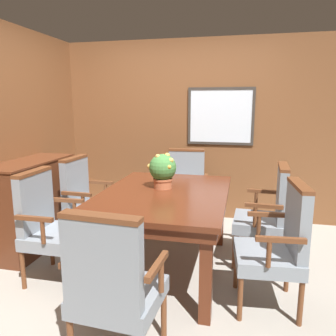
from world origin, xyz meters
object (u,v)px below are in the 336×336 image
object	(u,v)px
chair_right_near	(279,243)
sideboard_cabinet	(32,204)
chair_left_near	(48,223)
chair_left_far	(86,199)
chair_head_near	(113,284)
potted_plant	(163,170)
chair_right_far	(268,212)
dining_table	(164,202)
chair_head_far	(185,186)

from	to	relation	value
chair_right_near	sideboard_cabinet	xyz separation A→B (m)	(-2.56, 0.57, -0.04)
chair_left_near	chair_left_far	bearing A→B (deg)	0.93
chair_head_near	chair_right_near	xyz separation A→B (m)	(1.02, 0.84, 0.00)
chair_left_far	potted_plant	world-z (taller)	potted_plant
chair_right_far	dining_table	bearing A→B (deg)	-65.84
chair_head_far	chair_left_far	size ratio (longest dim) A/B	1.00
chair_head_near	chair_head_far	world-z (taller)	same
chair_left_near	chair_head_far	distance (m)	1.86
chair_left_far	sideboard_cabinet	size ratio (longest dim) A/B	0.89
chair_head_far	potted_plant	distance (m)	1.15
chair_head_near	chair_right_near	world-z (taller)	same
dining_table	chair_left_far	world-z (taller)	chair_left_far
chair_right_far	chair_head_far	size ratio (longest dim) A/B	1.00
chair_left_near	potted_plant	bearing A→B (deg)	-60.99
chair_head_near	sideboard_cabinet	bearing A→B (deg)	-38.83
chair_head_near	sideboard_cabinet	world-z (taller)	chair_head_near
chair_left_near	potted_plant	distance (m)	1.16
chair_head_near	sideboard_cabinet	size ratio (longest dim) A/B	0.89
sideboard_cabinet	chair_head_far	bearing A→B (deg)	33.01
sideboard_cabinet	chair_right_near	bearing A→B (deg)	-12.54
chair_left_far	chair_right_near	bearing A→B (deg)	-108.15
dining_table	chair_right_near	xyz separation A→B (m)	(1.00, -0.38, -0.15)
potted_plant	dining_table	bearing A→B (deg)	-69.92
sideboard_cabinet	chair_left_near	bearing A→B (deg)	-45.05
dining_table	chair_head_far	bearing A→B (deg)	90.40
chair_right_far	chair_left_far	world-z (taller)	same
chair_left_far	sideboard_cabinet	world-z (taller)	chair_left_far
chair_right_near	chair_left_near	bearing A→B (deg)	-94.87
chair_right_far	chair_left_near	size ratio (longest dim) A/B	1.00
chair_right_far	chair_left_far	bearing A→B (deg)	-86.94
chair_head_far	potted_plant	world-z (taller)	potted_plant
chair_right_far	potted_plant	world-z (taller)	potted_plant
chair_left_near	potted_plant	xyz separation A→B (m)	(0.94, 0.52, 0.43)
chair_head_far	sideboard_cabinet	size ratio (longest dim) A/B	0.89
chair_right_far	chair_head_far	world-z (taller)	same
dining_table	chair_right_far	distance (m)	1.05
dining_table	potted_plant	world-z (taller)	potted_plant
potted_plant	sideboard_cabinet	bearing A→B (deg)	178.00
sideboard_cabinet	chair_right_far	bearing A→B (deg)	4.19
chair_head_far	potted_plant	xyz separation A→B (m)	(-0.04, -1.06, 0.43)
chair_right_near	potted_plant	bearing A→B (deg)	-121.27
chair_left_near	chair_right_near	size ratio (longest dim) A/B	1.00
chair_right_far	chair_right_near	bearing A→B (deg)	5.39
potted_plant	sideboard_cabinet	world-z (taller)	potted_plant
potted_plant	chair_head_far	bearing A→B (deg)	87.74
chair_right_near	dining_table	bearing A→B (deg)	-115.84
chair_head_near	chair_head_far	distance (m)	2.42
chair_right_near	chair_right_far	bearing A→B (deg)	177.40
dining_table	chair_left_far	xyz separation A→B (m)	(-1.00, 0.37, -0.15)
chair_right_near	potted_plant	xyz separation A→B (m)	(-1.05, 0.52, 0.43)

